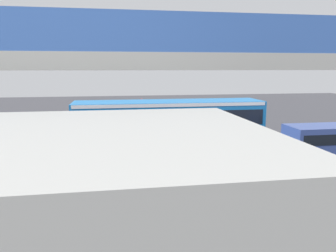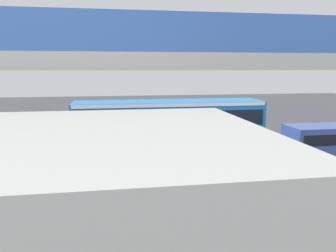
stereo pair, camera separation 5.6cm
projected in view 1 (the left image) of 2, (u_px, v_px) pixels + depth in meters
ground at (176, 147)px, 21.36m from camera, size 80.00×80.00×0.00m
city_bus at (169, 121)px, 19.96m from camera, size 11.54×2.85×3.15m
parked_van at (330, 141)px, 17.80m from camera, size 4.80×2.17×2.05m
pedestrian at (47, 127)px, 23.43m from camera, size 0.38×0.38×1.79m
traffic_sign at (142, 111)px, 24.89m from camera, size 0.08×0.60×2.80m
lane_dash_leftmost at (272, 136)px, 24.83m from camera, size 2.00×0.20×0.01m
lane_dash_left at (223, 137)px, 24.19m from camera, size 2.00×0.20×0.01m
lane_dash_centre at (170, 139)px, 23.55m from camera, size 2.00×0.20×0.01m
lane_dash_right at (114, 141)px, 22.91m from camera, size 2.00×0.20×0.01m
lane_dash_rightmost at (56, 144)px, 22.27m from camera, size 2.00×0.20×0.01m
pedestrian_overpass at (232, 74)px, 10.72m from camera, size 28.59×2.60×6.68m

